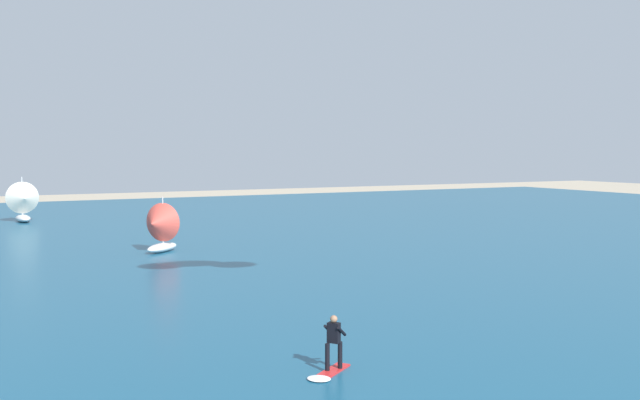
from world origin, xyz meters
name	(u,v)px	position (x,y,z in m)	size (l,w,h in m)	color
ocean	(120,243)	(0.00, 49.45, 0.05)	(160.00, 90.00, 0.10)	navy
kitesurfer	(331,353)	(-0.99, 16.16, 0.70)	(1.92, 1.59, 1.67)	red
sailboat_far_left	(24,202)	(-4.67, 67.63, 1.97)	(2.97, 3.49, 4.07)	silver
sailboat_outermost	(158,227)	(1.03, 43.04, 1.71)	(3.14, 3.07, 3.52)	white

